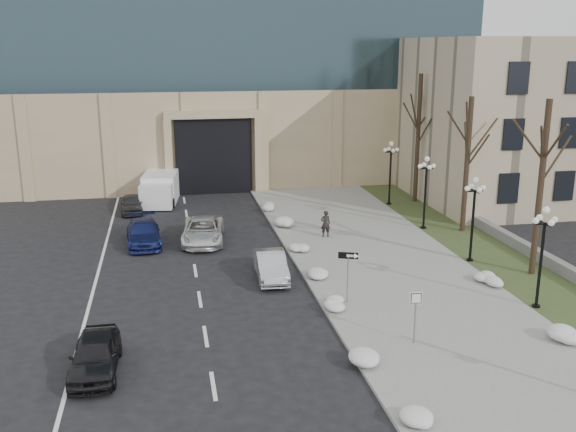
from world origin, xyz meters
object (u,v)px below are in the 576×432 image
object	(u,v)px
car_d	(203,231)
lamppost_b	(474,208)
pedestrian	(325,224)
box_truck	(161,187)
lamppost_a	(543,244)
car_c	(144,233)
car_e	(132,204)
lamppost_d	(391,164)
one_way_sign	(351,262)
car_a	(95,355)
car_b	(271,266)
lamppost_c	(426,183)
keep_sign	(416,307)

from	to	relation	value
car_d	lamppost_b	bearing A→B (deg)	-18.55
car_d	pedestrian	world-z (taller)	pedestrian
box_truck	lamppost_a	world-z (taller)	lamppost_a
car_c	car_e	distance (m)	7.85
car_d	lamppost_d	size ratio (longest dim) A/B	1.08
car_e	one_way_sign	world-z (taller)	one_way_sign
pedestrian	car_a	bearing A→B (deg)	50.83
car_a	one_way_sign	size ratio (longest dim) A/B	1.63
car_a	car_b	bearing A→B (deg)	48.07
car_b	one_way_sign	world-z (taller)	one_way_sign
pedestrian	lamppost_c	size ratio (longest dim) A/B	0.35
lamppost_a	lamppost_c	xyz separation A→B (m)	(0.00, 13.00, 0.00)
one_way_sign	lamppost_c	size ratio (longest dim) A/B	0.53
lamppost_b	keep_sign	bearing A→B (deg)	-127.30
car_c	one_way_sign	size ratio (longest dim) A/B	1.90
one_way_sign	lamppost_d	distance (m)	19.29
box_truck	lamppost_b	distance (m)	24.28
pedestrian	box_truck	bearing A→B (deg)	-49.50
car_a	lamppost_d	xyz separation A→B (m)	(18.90, 21.72, 2.37)
box_truck	keep_sign	bearing A→B (deg)	-62.81
pedestrian	box_truck	world-z (taller)	box_truck
pedestrian	lamppost_a	world-z (taller)	lamppost_a
one_way_sign	lamppost_b	xyz separation A→B (m)	(8.08, 4.49, 0.99)
car_c	pedestrian	distance (m)	10.93
box_truck	lamppost_b	size ratio (longest dim) A/B	1.48
lamppost_c	lamppost_d	size ratio (longest dim) A/B	1.00
car_d	car_e	world-z (taller)	car_d
car_e	lamppost_c	size ratio (longest dim) A/B	0.77
car_d	lamppost_c	world-z (taller)	lamppost_c
lamppost_b	lamppost_c	size ratio (longest dim) A/B	1.00
car_b	car_e	bearing A→B (deg)	119.08
box_truck	lamppost_d	size ratio (longest dim) A/B	1.48
box_truck	lamppost_c	xyz separation A→B (m)	(16.49, -11.21, 2.03)
car_a	pedestrian	world-z (taller)	pedestrian
pedestrian	box_truck	distance (m)	15.44
car_e	lamppost_d	bearing A→B (deg)	-7.72
car_c	pedestrian	world-z (taller)	pedestrian
car_e	lamppost_c	distance (m)	20.37
pedestrian	lamppost_a	distance (m)	14.15
car_a	lamppost_b	distance (m)	20.95
car_a	lamppost_d	size ratio (longest dim) A/B	0.86
car_c	lamppost_a	bearing A→B (deg)	-40.90
keep_sign	pedestrian	bearing A→B (deg)	98.57
lamppost_d	car_a	bearing A→B (deg)	-131.03
car_e	box_truck	distance (m)	3.79
one_way_sign	car_b	bearing A→B (deg)	146.02
pedestrian	box_truck	size ratio (longest dim) A/B	0.23
car_d	lamppost_b	world-z (taller)	lamppost_b
car_a	lamppost_a	size ratio (longest dim) A/B	0.86
lamppost_a	pedestrian	bearing A→B (deg)	118.43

